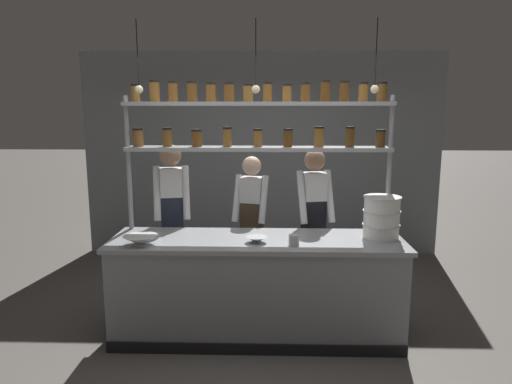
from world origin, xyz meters
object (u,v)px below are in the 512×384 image
object	(u,v)px
chef_left	(172,215)
prep_bowl_near_left	(141,240)
container_stack	(381,217)
serving_cup_front	(294,240)
chef_center	(252,219)
spice_shelf_unit	(257,129)
chef_right	(314,218)
prep_bowl_center_front	(257,240)

from	to	relation	value
chef_left	prep_bowl_near_left	world-z (taller)	chef_left
container_stack	serving_cup_front	world-z (taller)	container_stack
chef_left	chef_center	distance (m)	0.84
spice_shelf_unit	chef_right	xyz separation A→B (m)	(0.57, 0.30, -0.92)
spice_shelf_unit	serving_cup_front	xyz separation A→B (m)	(0.33, -0.54, -0.92)
serving_cup_front	chef_right	bearing A→B (deg)	73.59
prep_bowl_near_left	chef_right	bearing A→B (deg)	28.70
spice_shelf_unit	serving_cup_front	size ratio (longest dim) A/B	26.18
chef_center	container_stack	distance (m)	1.43
prep_bowl_center_front	serving_cup_front	bearing A→B (deg)	-15.86
chef_right	serving_cup_front	xyz separation A→B (m)	(-0.25, -0.84, 0.01)
spice_shelf_unit	chef_center	world-z (taller)	spice_shelf_unit
spice_shelf_unit	chef_right	size ratio (longest dim) A/B	1.50
container_stack	spice_shelf_unit	bearing A→B (deg)	166.50
chef_center	spice_shelf_unit	bearing A→B (deg)	-68.27
chef_center	container_stack	size ratio (longest dim) A/B	4.14
spice_shelf_unit	chef_center	size ratio (longest dim) A/B	1.59
serving_cup_front	container_stack	bearing A→B (deg)	18.51
spice_shelf_unit	prep_bowl_center_front	bearing A→B (deg)	-88.82
spice_shelf_unit	prep_bowl_center_front	world-z (taller)	spice_shelf_unit
spice_shelf_unit	container_stack	bearing A→B (deg)	-13.50
chef_center	prep_bowl_center_front	distance (m)	0.93
chef_left	serving_cup_front	distance (m)	1.46
chef_right	prep_bowl_center_front	distance (m)	0.94
spice_shelf_unit	serving_cup_front	bearing A→B (deg)	-58.66
prep_bowl_center_front	serving_cup_front	distance (m)	0.33
chef_center	serving_cup_front	bearing A→B (deg)	-55.50
serving_cup_front	spice_shelf_unit	bearing A→B (deg)	121.34
container_stack	prep_bowl_center_front	world-z (taller)	container_stack
spice_shelf_unit	chef_right	world-z (taller)	spice_shelf_unit
chef_center	container_stack	world-z (taller)	chef_center
prep_bowl_near_left	prep_bowl_center_front	size ratio (longest dim) A/B	1.58
chef_center	prep_bowl_near_left	size ratio (longest dim) A/B	5.34
chef_right	prep_bowl_center_front	xyz separation A→B (m)	(-0.56, -0.75, -0.01)
chef_right	container_stack	xyz separation A→B (m)	(0.55, -0.57, 0.15)
chef_left	container_stack	world-z (taller)	chef_left
spice_shelf_unit	chef_left	size ratio (longest dim) A/B	1.46
container_stack	prep_bowl_near_left	xyz separation A→B (m)	(-2.10, -0.28, -0.15)
chef_left	chef_center	xyz separation A→B (m)	(0.81, 0.20, -0.10)
spice_shelf_unit	prep_bowl_near_left	world-z (taller)	spice_shelf_unit
chef_left	prep_bowl_center_front	bearing A→B (deg)	-51.23
spice_shelf_unit	prep_bowl_center_front	xyz separation A→B (m)	(0.01, -0.45, -0.94)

